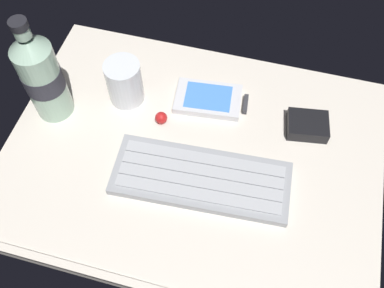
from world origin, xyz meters
TOP-DOWN VIEW (x-y plane):
  - ground_plane at (0.00, -0.23)cm, footprint 64.00×48.00cm
  - keyboard at (2.77, -4.65)cm, footprint 29.63×12.79cm
  - handheld_device at (0.66, 11.52)cm, footprint 13.32×8.80cm
  - juice_cup at (-14.78, 8.69)cm, footprint 6.40×6.40cm
  - water_bottle at (-26.53, 2.86)cm, footprint 6.73×6.73cm
  - charger_block at (18.31, 9.98)cm, footprint 7.75×6.57cm
  - trackball_mouse at (-7.00, 5.00)cm, footprint 2.20×2.20cm

SIDE VIEW (x-z plane):
  - ground_plane at x=0.00cm, z-range -2.39..0.41cm
  - handheld_device at x=0.66cm, z-range -0.02..1.48cm
  - keyboard at x=2.77cm, z-range -0.04..1.66cm
  - trackball_mouse at x=-7.00cm, z-range 0.00..2.20cm
  - charger_block at x=18.31cm, z-range 0.00..2.40cm
  - juice_cup at x=-14.78cm, z-range -0.34..8.16cm
  - water_bottle at x=-26.53cm, z-range -1.39..19.41cm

